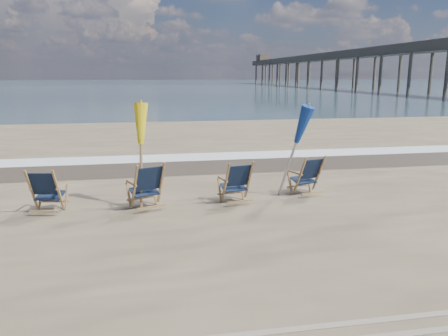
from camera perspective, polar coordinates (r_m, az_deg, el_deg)
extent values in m
plane|color=#3B5261|center=(134.35, -9.89, 10.73)|extent=(400.00, 400.00, 0.00)
cube|color=silver|center=(14.95, -4.22, 1.45)|extent=(200.00, 1.40, 0.01)
cube|color=#42362A|center=(13.49, -3.52, 0.29)|extent=(200.00, 2.60, 0.00)
cylinder|color=olive|center=(9.22, -10.81, 1.48)|extent=(0.06, 0.06, 2.18)
cone|color=yellow|center=(9.12, -10.96, 5.29)|extent=(0.30, 0.30, 0.85)
cylinder|color=#A5A5AD|center=(9.95, 8.86, 2.30)|extent=(0.06, 0.06, 2.18)
cone|color=navy|center=(9.86, 8.97, 5.81)|extent=(0.30, 0.30, 0.85)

